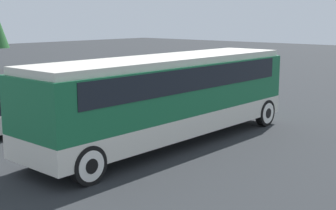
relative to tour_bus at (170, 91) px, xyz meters
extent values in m
plane|color=#26282B|center=(-0.10, 0.00, -1.78)|extent=(120.00, 120.00, 0.00)
cube|color=silver|center=(-0.10, 0.00, -1.00)|extent=(10.69, 2.48, 0.69)
cube|color=#19663D|center=(-0.10, 0.00, 0.15)|extent=(10.69, 2.48, 1.60)
cube|color=black|center=(-0.10, 0.00, 0.54)|extent=(9.41, 2.52, 0.72)
cube|color=beige|center=(-0.10, 0.00, 1.06)|extent=(10.48, 2.28, 0.22)
cube|color=#19663D|center=(5.10, 0.00, -0.08)|extent=(0.36, 2.38, 1.83)
cylinder|color=black|center=(4.42, -1.13, -1.26)|extent=(1.04, 0.28, 1.04)
cylinder|color=silver|center=(4.42, -1.13, -1.26)|extent=(0.81, 0.30, 0.81)
cylinder|color=black|center=(4.42, -1.13, -1.26)|extent=(0.40, 0.32, 0.40)
cylinder|color=black|center=(4.42, 1.13, -1.26)|extent=(1.04, 0.28, 1.04)
cylinder|color=silver|center=(4.42, 1.13, -1.26)|extent=(0.81, 0.30, 0.81)
cylinder|color=black|center=(4.42, 1.13, -1.26)|extent=(0.40, 0.32, 0.40)
cylinder|color=black|center=(-4.45, -1.13, -1.26)|extent=(1.04, 0.28, 1.04)
cylinder|color=silver|center=(-4.45, -1.13, -1.26)|extent=(0.81, 0.30, 0.81)
cylinder|color=black|center=(-4.45, -1.13, -1.26)|extent=(0.40, 0.32, 0.40)
cylinder|color=black|center=(-4.45, 1.13, -1.26)|extent=(1.04, 0.28, 1.04)
cylinder|color=silver|center=(-4.45, 1.13, -1.26)|extent=(0.81, 0.30, 0.81)
cylinder|color=black|center=(-4.45, 1.13, -1.26)|extent=(0.40, 0.32, 0.40)
cylinder|color=black|center=(-0.39, 7.27, -1.46)|extent=(0.64, 0.22, 0.64)
cylinder|color=black|center=(-0.39, 7.27, -1.46)|extent=(0.25, 0.26, 0.25)
cylinder|color=black|center=(-0.39, 8.81, -1.46)|extent=(0.64, 0.22, 0.64)
cylinder|color=black|center=(-0.39, 8.81, -1.46)|extent=(0.25, 0.26, 0.25)
cylinder|color=black|center=(-2.69, 4.53, -1.48)|extent=(0.61, 0.22, 0.61)
cylinder|color=black|center=(-2.69, 4.53, -1.48)|extent=(0.23, 0.26, 0.23)
cylinder|color=black|center=(-2.69, 6.23, -1.48)|extent=(0.61, 0.22, 0.61)
cylinder|color=black|center=(-2.69, 6.23, -1.48)|extent=(0.23, 0.26, 0.23)
camera|label=1|loc=(-11.66, -10.22, 2.44)|focal=50.00mm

